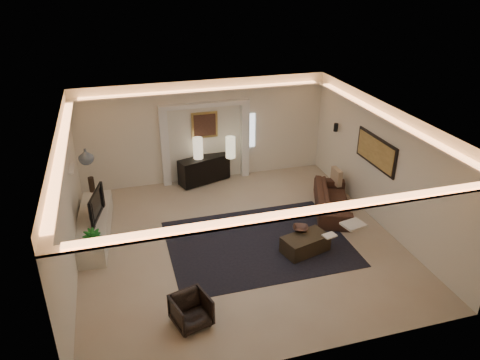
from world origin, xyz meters
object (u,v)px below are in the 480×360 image
object	(u,v)px
console	(204,169)
sofa	(332,200)
armchair	(191,311)
coffee_table	(305,244)

from	to	relation	value
console	sofa	world-z (taller)	console
console	armchair	xyz separation A→B (m)	(-1.41, -5.54, -0.11)
sofa	armchair	bearing A→B (deg)	147.22
console	sofa	distance (m)	3.76
console	sofa	bearing A→B (deg)	-60.70
sofa	console	bearing A→B (deg)	69.21
sofa	coffee_table	distance (m)	2.05
console	coffee_table	world-z (taller)	console
sofa	armchair	size ratio (longest dim) A/B	3.31
coffee_table	console	bearing A→B (deg)	93.51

